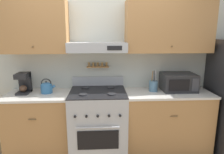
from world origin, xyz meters
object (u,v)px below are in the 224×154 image
(stove_range, at_px, (98,122))
(tea_kettle, at_px, (47,87))
(utensil_crock, at_px, (153,86))
(microwave, at_px, (178,82))
(coffee_maker, at_px, (24,82))

(stove_range, bearing_deg, tea_kettle, 171.38)
(stove_range, distance_m, utensil_crock, 0.99)
(tea_kettle, xyz_separation_m, microwave, (1.97, 0.02, 0.05))
(coffee_maker, bearing_deg, stove_range, -7.71)
(stove_range, bearing_deg, utensil_crock, 7.76)
(microwave, relative_size, utensil_crock, 1.58)
(tea_kettle, height_order, microwave, microwave)
(stove_range, relative_size, coffee_maker, 3.70)
(coffee_maker, bearing_deg, tea_kettle, -5.63)
(tea_kettle, relative_size, microwave, 0.44)
(microwave, bearing_deg, utensil_crock, -177.36)
(stove_range, height_order, microwave, microwave)
(coffee_maker, bearing_deg, utensil_crock, -0.97)
(stove_range, height_order, tea_kettle, tea_kettle)
(microwave, height_order, utensil_crock, utensil_crock)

